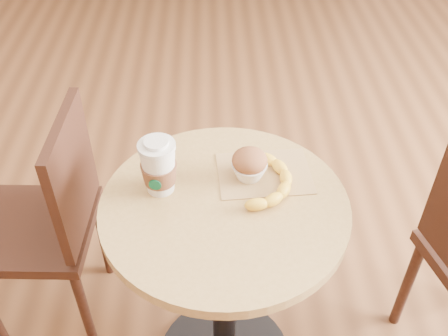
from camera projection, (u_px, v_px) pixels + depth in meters
name	position (u px, v px, depth m)	size (l,w,h in m)	color
cafe_table	(224.00, 267.00, 1.45)	(0.62, 0.62, 0.75)	black
chair_left	(50.00, 219.00, 1.64)	(0.38, 0.38, 0.83)	#331B12
kraft_bag	(264.00, 173.00, 1.36)	(0.24, 0.18, 0.00)	#A68150
coffee_cup	(159.00, 168.00, 1.28)	(0.09, 0.09, 0.15)	silver
muffin	(249.00, 164.00, 1.33)	(0.09, 0.09, 0.08)	white
banana	(270.00, 181.00, 1.32)	(0.14, 0.23, 0.03)	yellow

